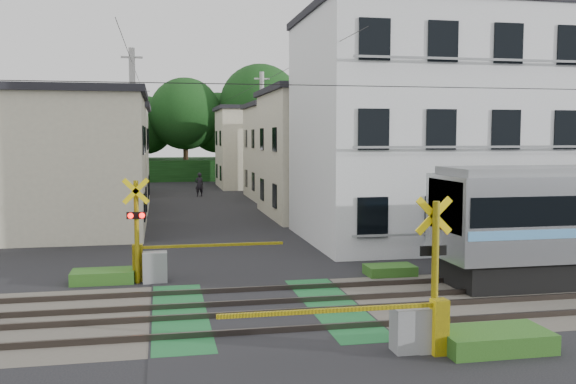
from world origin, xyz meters
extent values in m
plane|color=black|center=(0.00, 0.00, 0.00)|extent=(120.00, 120.00, 0.00)
cube|color=#47423A|center=(0.00, 0.00, 0.00)|extent=(120.00, 6.00, 0.00)
cube|color=black|center=(0.00, 0.00, 0.01)|extent=(5.20, 120.00, 0.00)
cube|color=#145126|center=(-1.90, 0.00, 0.01)|extent=(1.30, 6.00, 0.00)
cube|color=#145126|center=(1.90, 0.00, 0.01)|extent=(1.30, 6.00, 0.00)
cube|color=#3F3833|center=(0.00, -1.90, 0.07)|extent=(120.00, 0.08, 0.14)
cube|color=#3F3833|center=(0.00, -0.50, 0.07)|extent=(120.00, 0.08, 0.14)
cube|color=#3F3833|center=(0.00, 0.50, 0.07)|extent=(120.00, 0.08, 0.14)
cube|color=#3F3833|center=(0.00, 1.90, 0.07)|extent=(120.00, 0.08, 0.14)
cube|color=black|center=(7.88, 1.20, 0.27)|extent=(2.18, 2.00, 0.55)
cube|color=black|center=(5.48, 1.20, 2.35)|extent=(0.10, 2.19, 1.42)
cylinder|color=yellow|center=(3.00, -3.60, 1.50)|extent=(0.14, 0.14, 3.00)
cube|color=yellow|center=(3.00, -3.50, 2.70)|extent=(0.77, 0.05, 0.77)
cube|color=yellow|center=(3.00, -3.50, 2.70)|extent=(0.77, 0.05, 0.77)
cube|color=black|center=(3.00, -3.50, 2.00)|extent=(0.55, 0.05, 0.20)
sphere|color=#FF0C07|center=(2.84, -3.44, 2.00)|extent=(0.16, 0.16, 0.16)
sphere|color=#FF0C07|center=(3.16, -3.44, 2.00)|extent=(0.16, 0.16, 0.16)
cube|color=gray|center=(2.50, -3.60, 0.45)|extent=(0.70, 0.50, 0.90)
cube|color=yellow|center=(3.00, -3.85, 0.55)|extent=(0.30, 0.30, 1.10)
cube|color=yellow|center=(0.75, -3.85, 1.00)|extent=(4.20, 0.08, 0.08)
cylinder|color=yellow|center=(-3.00, 3.60, 1.50)|extent=(0.14, 0.14, 3.00)
cube|color=yellow|center=(-3.00, 3.50, 2.70)|extent=(0.77, 0.05, 0.77)
cube|color=yellow|center=(-3.00, 3.50, 2.70)|extent=(0.77, 0.05, 0.77)
cube|color=black|center=(-3.00, 3.50, 2.00)|extent=(0.55, 0.05, 0.20)
sphere|color=#FF0C07|center=(-3.16, 3.44, 2.00)|extent=(0.16, 0.16, 0.16)
sphere|color=#FF0C07|center=(-2.84, 3.44, 2.00)|extent=(0.16, 0.16, 0.16)
cube|color=gray|center=(-2.50, 3.60, 0.45)|extent=(0.70, 0.50, 0.90)
cube|color=yellow|center=(-3.00, 3.85, 0.55)|extent=(0.30, 0.30, 1.10)
cube|color=yellow|center=(-0.75, 3.85, 1.00)|extent=(4.20, 0.08, 0.08)
cube|color=white|center=(8.50, 9.50, 4.50)|extent=(10.00, 8.00, 9.00)
cube|color=black|center=(8.50, 9.50, 9.15)|extent=(10.20, 8.16, 0.30)
cube|color=black|center=(4.80, 5.47, 1.50)|extent=(1.10, 0.06, 1.40)
cube|color=black|center=(7.25, 5.47, 1.50)|extent=(1.10, 0.06, 1.40)
cube|color=black|center=(9.70, 5.47, 1.50)|extent=(1.10, 0.06, 1.40)
cube|color=black|center=(12.15, 5.47, 1.50)|extent=(1.10, 0.06, 1.40)
cube|color=gray|center=(8.50, 5.25, 0.90)|extent=(9.00, 0.06, 0.08)
cube|color=black|center=(4.80, 5.47, 4.50)|extent=(1.10, 0.06, 1.40)
cube|color=black|center=(7.25, 5.47, 4.50)|extent=(1.10, 0.06, 1.40)
cube|color=black|center=(9.70, 5.47, 4.50)|extent=(1.10, 0.06, 1.40)
cube|color=black|center=(12.15, 5.47, 4.50)|extent=(1.10, 0.06, 1.40)
cube|color=gray|center=(8.50, 5.25, 3.90)|extent=(9.00, 0.06, 0.08)
cube|color=black|center=(4.80, 5.47, 7.50)|extent=(1.10, 0.06, 1.40)
cube|color=black|center=(7.25, 5.47, 7.50)|extent=(1.10, 0.06, 1.40)
cube|color=black|center=(9.70, 5.47, 7.50)|extent=(1.10, 0.06, 1.40)
cube|color=black|center=(12.15, 5.47, 7.50)|extent=(1.10, 0.06, 1.40)
cube|color=gray|center=(8.50, 5.25, 6.90)|extent=(9.00, 0.06, 0.08)
cube|color=beige|center=(-6.50, 14.00, 3.00)|extent=(7.00, 7.00, 6.00)
cube|color=black|center=(-6.50, 14.00, 6.15)|extent=(7.35, 7.35, 0.30)
cube|color=black|center=(-2.97, 12.25, 1.30)|extent=(0.06, 1.00, 1.20)
cube|color=black|center=(-2.97, 15.75, 1.30)|extent=(0.06, 1.00, 1.20)
cube|color=black|center=(-2.97, 12.25, 4.10)|extent=(0.06, 1.00, 1.20)
cube|color=black|center=(-2.97, 15.75, 4.10)|extent=(0.06, 1.00, 1.20)
cube|color=beige|center=(6.80, 18.00, 3.25)|extent=(7.00, 8.00, 6.50)
cube|color=black|center=(6.80, 18.00, 6.65)|extent=(7.35, 8.40, 0.30)
cube|color=black|center=(3.27, 16.00, 1.30)|extent=(0.06, 1.00, 1.20)
cube|color=black|center=(3.27, 20.00, 1.30)|extent=(0.06, 1.00, 1.20)
cube|color=black|center=(3.27, 16.00, 4.10)|extent=(0.06, 1.00, 1.20)
cube|color=black|center=(3.27, 20.00, 4.10)|extent=(0.06, 1.00, 1.20)
cube|color=beige|center=(-7.00, 23.00, 2.90)|extent=(8.00, 7.00, 5.80)
cube|color=black|center=(-7.00, 23.00, 5.95)|extent=(8.40, 7.35, 0.30)
cube|color=black|center=(-2.97, 21.25, 1.30)|extent=(0.06, 1.00, 1.20)
cube|color=black|center=(-2.97, 24.75, 1.30)|extent=(0.06, 1.00, 1.20)
cube|color=black|center=(-2.97, 21.25, 4.10)|extent=(0.06, 1.00, 1.20)
cube|color=black|center=(-2.97, 24.75, 4.10)|extent=(0.06, 1.00, 1.20)
cube|color=beige|center=(7.20, 28.00, 3.10)|extent=(7.00, 7.00, 6.20)
cube|color=black|center=(7.20, 28.00, 6.35)|extent=(7.35, 7.35, 0.30)
cube|color=black|center=(3.67, 26.25, 1.30)|extent=(0.06, 1.00, 1.20)
cube|color=black|center=(3.67, 29.75, 1.30)|extent=(0.06, 1.00, 1.20)
cube|color=black|center=(3.67, 26.25, 4.10)|extent=(0.06, 1.00, 1.20)
cube|color=black|center=(3.67, 29.75, 4.10)|extent=(0.06, 1.00, 1.20)
cube|color=#C5B58B|center=(-6.80, 33.00, 3.00)|extent=(7.00, 8.00, 6.00)
cube|color=black|center=(-6.80, 33.00, 6.15)|extent=(7.35, 8.40, 0.30)
cube|color=black|center=(-3.27, 31.00, 1.30)|extent=(0.06, 1.00, 1.20)
cube|color=black|center=(-3.27, 35.00, 1.30)|extent=(0.06, 1.00, 1.20)
cube|color=black|center=(-3.27, 31.00, 4.10)|extent=(0.06, 1.00, 1.20)
cube|color=black|center=(-3.27, 35.00, 4.10)|extent=(0.06, 1.00, 1.20)
cube|color=beige|center=(6.50, 38.00, 3.20)|extent=(8.00, 7.00, 6.40)
cube|color=black|center=(6.50, 38.00, 6.55)|extent=(8.40, 7.35, 0.30)
cube|color=black|center=(2.47, 36.25, 1.30)|extent=(0.06, 1.00, 1.20)
cube|color=black|center=(2.47, 39.75, 1.30)|extent=(0.06, 1.00, 1.20)
cube|color=black|center=(2.47, 36.25, 4.10)|extent=(0.06, 1.00, 1.20)
cube|color=black|center=(2.47, 39.75, 4.10)|extent=(0.06, 1.00, 1.20)
cube|color=#133812|center=(0.00, 50.00, 1.00)|extent=(40.00, 10.00, 2.00)
cylinder|color=#332114|center=(-13.58, 46.08, 2.22)|extent=(0.50, 0.50, 4.44)
sphere|color=#133812|center=(-13.58, 46.08, 5.78)|extent=(6.22, 6.22, 6.22)
cylinder|color=#332114|center=(-10.09, 50.34, 2.23)|extent=(0.50, 0.50, 4.46)
sphere|color=#133812|center=(-10.09, 50.34, 5.80)|extent=(6.24, 6.24, 6.24)
cylinder|color=#332114|center=(-7.65, 45.48, 2.23)|extent=(0.50, 0.50, 4.46)
sphere|color=#133812|center=(-7.65, 45.48, 5.80)|extent=(6.25, 6.25, 6.25)
cylinder|color=#332114|center=(-3.67, 50.10, 2.06)|extent=(0.50, 0.50, 4.12)
sphere|color=#133812|center=(-3.67, 50.10, 5.35)|extent=(5.77, 5.77, 5.77)
cylinder|color=#332114|center=(0.16, 47.51, 2.47)|extent=(0.50, 0.50, 4.94)
sphere|color=#133812|center=(0.16, 47.51, 6.42)|extent=(6.91, 6.91, 6.91)
cylinder|color=#332114|center=(3.43, 49.42, 2.16)|extent=(0.50, 0.50, 4.31)
sphere|color=#133812|center=(3.43, 49.42, 5.60)|extent=(6.03, 6.03, 6.03)
cylinder|color=#332114|center=(7.35, 46.74, 2.81)|extent=(0.50, 0.50, 5.62)
sphere|color=#133812|center=(7.35, 46.74, 7.31)|extent=(7.87, 7.87, 7.87)
cylinder|color=#332114|center=(10.30, 50.78, 2.34)|extent=(0.50, 0.50, 4.69)
sphere|color=#133812|center=(10.30, 50.78, 6.09)|extent=(6.56, 6.56, 6.56)
cylinder|color=#332114|center=(13.62, 48.05, 2.78)|extent=(0.50, 0.50, 5.56)
sphere|color=#133812|center=(13.62, 48.05, 7.23)|extent=(7.79, 7.79, 7.79)
cube|color=black|center=(6.00, 1.20, 5.60)|extent=(60.00, 0.02, 0.02)
cylinder|color=#A5A5A0|center=(-3.40, 13.00, 4.00)|extent=(0.26, 0.26, 8.00)
cube|color=#A5A5A0|center=(-3.40, 13.00, 7.60)|extent=(0.90, 0.08, 0.08)
cylinder|color=#A5A5A0|center=(3.60, 22.00, 4.00)|extent=(0.26, 0.26, 8.00)
cube|color=#A5A5A0|center=(3.60, 22.00, 7.60)|extent=(0.90, 0.08, 0.08)
cylinder|color=#A5A5A0|center=(-3.40, 34.00, 4.00)|extent=(0.26, 0.26, 8.00)
cube|color=#A5A5A0|center=(-3.40, 34.00, 7.60)|extent=(0.90, 0.08, 0.08)
cube|color=black|center=(-3.40, 23.50, 7.40)|extent=(0.02, 42.00, 0.02)
cube|color=black|center=(3.60, 23.50, 7.40)|extent=(0.02, 42.00, 0.02)
imported|color=black|center=(0.40, 30.24, 0.85)|extent=(0.69, 0.52, 1.70)
cube|color=#2D5E1E|center=(4.20, -3.80, 0.20)|extent=(2.20, 1.20, 0.40)
cube|color=#2D5E1E|center=(-4.00, 3.90, 0.18)|extent=(1.80, 1.00, 0.36)
cube|color=#2D5E1E|center=(4.60, 3.20, 0.15)|extent=(1.50, 0.90, 0.30)
camera|label=1|loc=(-2.31, -15.28, 4.27)|focal=40.00mm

